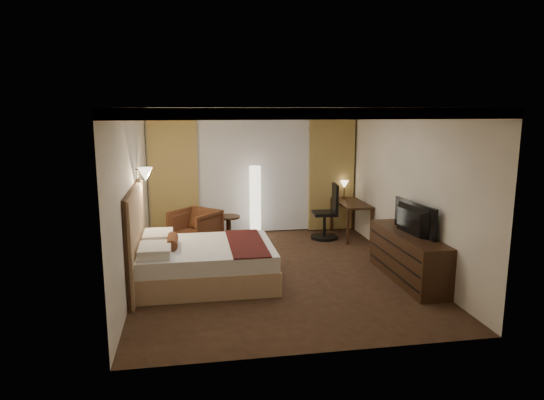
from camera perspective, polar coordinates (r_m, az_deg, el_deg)
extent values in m
cube|color=#322013|center=(8.17, 0.48, -8.47)|extent=(4.50, 5.50, 0.01)
cube|color=white|center=(7.71, 0.51, 10.82)|extent=(4.50, 5.50, 0.01)
cube|color=beige|center=(10.52, -2.16, 3.45)|extent=(4.50, 0.02, 2.70)
cube|color=beige|center=(7.76, -16.09, 0.38)|extent=(0.02, 5.50, 2.70)
cube|color=beige|center=(8.51, 15.57, 1.30)|extent=(0.02, 5.50, 2.70)
cube|color=white|center=(10.18, -2.02, 10.26)|extent=(4.50, 0.50, 0.20)
cube|color=silver|center=(10.45, -2.09, 2.85)|extent=(2.48, 0.04, 2.45)
cube|color=tan|center=(10.31, -11.47, 2.53)|extent=(1.00, 0.14, 2.45)
cube|color=tan|center=(10.75, 6.98, 3.00)|extent=(1.00, 0.14, 2.45)
imported|color=#502918|center=(9.61, -9.02, -3.10)|extent=(1.09, 1.09, 0.82)
imported|color=black|center=(7.83, 15.76, -1.47)|extent=(0.76, 1.19, 0.15)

